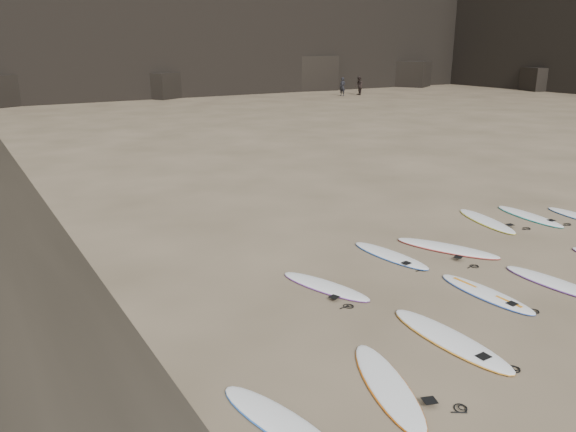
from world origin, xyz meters
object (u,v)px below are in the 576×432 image
surfboard_9 (529,216)px  person_a (342,87)px  surfboard_11 (279,421)px  person_b (359,86)px  surfboard_7 (447,248)px  surfboard_1 (450,339)px  surfboard_2 (486,293)px  surfboard_3 (556,283)px  surfboard_6 (390,255)px  surfboard_8 (486,221)px  surfboard_0 (388,385)px  surfboard_5 (325,286)px

surfboard_9 → person_a: (18.92, 34.67, 0.83)m
surfboard_11 → person_b: person_b is taller
person_a → surfboard_7: bearing=-51.3°
surfboard_1 → surfboard_7: (3.32, 3.22, -0.00)m
person_a → person_b: (1.95, -0.06, 0.02)m
surfboard_9 → person_a: bearing=67.8°
surfboard_9 → surfboard_11: surfboard_9 is taller
surfboard_2 → surfboard_3: size_ratio=0.97×
surfboard_1 → surfboard_6: bearing=62.3°
surfboard_2 → surfboard_8: (3.93, 3.28, 0.00)m
surfboard_3 → surfboard_11: bearing=-177.2°
surfboard_6 → surfboard_0: bearing=-138.2°
surfboard_7 → person_b: (24.96, 35.26, 0.85)m
surfboard_1 → surfboard_5: surfboard_1 is taller
surfboard_0 → surfboard_8: size_ratio=0.98×
surfboard_6 → person_b: bearing=46.2°
surfboard_6 → person_a: bearing=48.4°
surfboard_8 → surfboard_2: bearing=-125.9°
surfboard_7 → surfboard_11: (-6.93, -3.58, -0.01)m
surfboard_3 → surfboard_7: (-0.37, 2.73, 0.00)m
surfboard_8 → surfboard_9: 1.49m
surfboard_7 → surfboard_11: surfboard_7 is taller
surfboard_2 → person_a: bearing=56.1°
surfboard_9 → surfboard_11: 11.80m
surfboard_5 → surfboard_9: 8.03m
surfboard_9 → surfboard_1: bearing=-146.0°
surfboard_5 → person_a: (26.89, 35.62, 0.84)m
surfboard_7 → surfboard_1: bearing=-161.7°
surfboard_0 → surfboard_7: 6.33m
surfboard_0 → person_b: person_b is taller
surfboard_5 → surfboard_6: 2.45m
surfboard_0 → person_a: size_ratio=1.37×
surfboard_5 → surfboard_7: (3.89, 0.29, 0.01)m
surfboard_11 → surfboard_7: bearing=13.5°
surfboard_1 → surfboard_9: bearing=26.5°
surfboard_0 → surfboard_1: (1.82, 0.49, 0.00)m
surfboard_9 → surfboard_3: bearing=-131.3°
surfboard_3 → surfboard_6: (-1.89, 3.09, -0.00)m
surfboard_7 → surfboard_0: bearing=-169.9°
surfboard_0 → surfboard_6: size_ratio=1.04×
surfboard_9 → person_b: 40.42m
surfboard_6 → surfboard_11: (-5.40, -3.94, -0.00)m
surfboard_2 → surfboard_7: (1.29, 2.28, 0.01)m
surfboard_11 → person_a: bearing=38.6°
surfboard_5 → surfboard_11: size_ratio=1.00×
surfboard_0 → surfboard_3: size_ratio=1.02×
surfboard_0 → surfboard_8: bearing=50.4°
surfboard_3 → person_a: bearing=55.4°
surfboard_0 → surfboard_11: bearing=-164.9°
surfboard_0 → surfboard_2: bearing=39.6°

